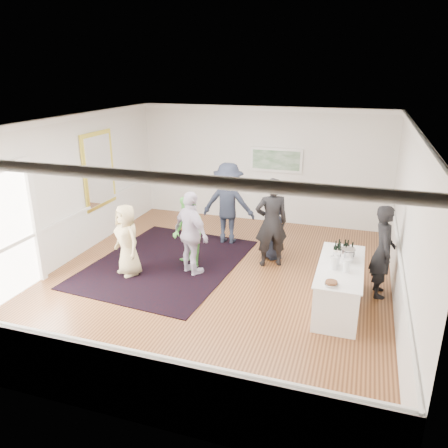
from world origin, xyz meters
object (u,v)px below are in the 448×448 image
(guest_green, at_px, (188,233))
(guest_lilac, at_px, (191,234))
(nut_bowl, at_px, (331,284))
(guest_dark_a, at_px, (228,203))
(serving_table, at_px, (339,286))
(ice_bucket, at_px, (348,255))
(bartender, at_px, (383,251))
(guest_tan, at_px, (127,240))
(guest_navy, at_px, (272,227))
(guest_dark_b, at_px, (271,223))

(guest_green, xyz_separation_m, guest_lilac, (0.18, -0.26, 0.09))
(nut_bowl, bearing_deg, guest_dark_a, 130.16)
(serving_table, distance_m, nut_bowl, 0.97)
(nut_bowl, bearing_deg, ice_bucket, 79.71)
(ice_bucket, xyz_separation_m, nut_bowl, (-0.19, -1.05, -0.08))
(bartender, relative_size, guest_tan, 1.17)
(serving_table, xyz_separation_m, guest_tan, (-4.32, 0.03, 0.35))
(guest_lilac, relative_size, guest_dark_a, 0.89)
(guest_navy, bearing_deg, guest_green, 84.65)
(ice_bucket, distance_m, nut_bowl, 1.07)
(guest_lilac, distance_m, guest_dark_b, 1.76)
(guest_dark_b, relative_size, ice_bucket, 7.63)
(guest_tan, bearing_deg, guest_navy, 64.92)
(guest_dark_a, height_order, guest_navy, guest_dark_a)
(guest_green, distance_m, guest_lilac, 0.33)
(ice_bucket, bearing_deg, guest_tan, -177.81)
(guest_green, xyz_separation_m, guest_dark_b, (1.67, 0.67, 0.19))
(serving_table, height_order, guest_lilac, guest_lilac)
(serving_table, distance_m, guest_tan, 4.33)
(serving_table, relative_size, guest_dark_a, 1.02)
(serving_table, height_order, nut_bowl, nut_bowl)
(guest_dark_a, bearing_deg, guest_tan, 56.81)
(guest_lilac, xyz_separation_m, ice_bucket, (3.15, -0.28, 0.05))
(serving_table, xyz_separation_m, guest_lilac, (-3.06, 0.47, 0.48))
(guest_dark_a, relative_size, ice_bucket, 7.76)
(guest_tan, height_order, guest_dark_a, guest_dark_a)
(guest_tan, height_order, guest_green, guest_green)
(guest_dark_b, bearing_deg, ice_bucket, 117.76)
(serving_table, xyz_separation_m, guest_dark_b, (-1.57, 1.41, 0.57))
(bartender, distance_m, guest_navy, 2.59)
(guest_dark_a, bearing_deg, guest_green, 75.61)
(bartender, relative_size, guest_green, 1.11)
(guest_dark_b, xyz_separation_m, nut_bowl, (1.47, -2.26, -0.12))
(bartender, bearing_deg, guest_dark_a, 58.04)
(guest_tan, height_order, nut_bowl, guest_tan)
(bartender, relative_size, guest_dark_a, 0.89)
(guest_lilac, bearing_deg, guest_dark_b, -115.95)
(guest_lilac, height_order, guest_dark_a, guest_dark_a)
(guest_green, bearing_deg, guest_tan, -101.07)
(serving_table, height_order, guest_dark_b, guest_dark_b)
(guest_lilac, relative_size, ice_bucket, 6.92)
(nut_bowl, bearing_deg, bartender, 62.77)
(bartender, height_order, guest_lilac, guest_lilac)
(guest_green, height_order, nut_bowl, guest_green)
(guest_lilac, bearing_deg, guest_dark_a, -63.66)
(serving_table, bearing_deg, guest_dark_a, 139.76)
(bartender, height_order, ice_bucket, bartender)
(guest_lilac, height_order, guest_dark_b, guest_dark_b)
(serving_table, height_order, ice_bucket, ice_bucket)
(guest_green, relative_size, ice_bucket, 6.21)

